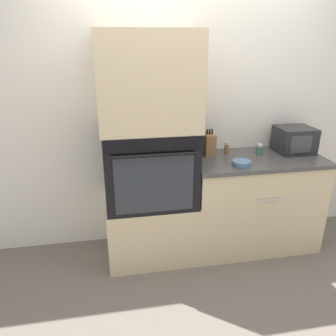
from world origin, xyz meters
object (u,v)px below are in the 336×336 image
microwave (294,140)px  condiment_jar_near (226,148)px  knife_block (209,144)px  wall_oven (150,165)px  bowl (241,163)px  condiment_jar_mid (260,149)px

microwave → condiment_jar_near: 0.65m
knife_block → condiment_jar_near: (0.17, -0.00, -0.04)m
microwave → knife_block: size_ratio=1.36×
microwave → knife_block: (-0.82, 0.05, -0.02)m
condiment_jar_near → wall_oven: bearing=-168.8°
wall_oven → microwave: size_ratio=2.29×
wall_oven → knife_block: wall_oven is taller
wall_oven → condiment_jar_near: (0.74, 0.15, 0.07)m
microwave → condiment_jar_near: bearing=175.7°
knife_block → bowl: bearing=-59.1°
wall_oven → condiment_jar_mid: size_ratio=7.48×
condiment_jar_near → bowl: bearing=-86.2°
microwave → condiment_jar_near: microwave is taller
bowl → wall_oven: bearing=167.3°
condiment_jar_near → condiment_jar_mid: 0.30m
microwave → knife_block: knife_block is taller
bowl → condiment_jar_near: bearing=93.8°
microwave → knife_block: 0.82m
microwave → condiment_jar_mid: microwave is taller
condiment_jar_near → knife_block: bearing=179.8°
microwave → condiment_jar_mid: (-0.35, -0.02, -0.07)m
wall_oven → microwave: (1.39, 0.10, 0.13)m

